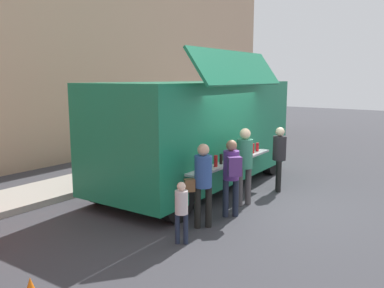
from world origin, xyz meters
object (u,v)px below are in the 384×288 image
at_px(food_truck_main, 199,130).
at_px(customer_rear_waiting, 202,178).
at_px(customer_extra_browsing, 279,153).
at_px(customer_mid_with_backpack, 232,171).
at_px(trash_bin, 213,141).
at_px(child_near_queue, 181,207).
at_px(customer_front_ordering, 244,160).

distance_m(food_truck_main, customer_rear_waiting, 2.95).
xyz_separation_m(customer_rear_waiting, customer_extra_browsing, (3.22, -0.13, 0.01)).
bearing_deg(customer_mid_with_backpack, customer_extra_browsing, -45.31).
xyz_separation_m(trash_bin, customer_mid_with_backpack, (-5.68, -4.21, 0.53)).
relative_size(food_truck_main, child_near_queue, 5.70).
bearing_deg(customer_extra_browsing, customer_front_ordering, 56.04).
height_order(customer_front_ordering, customer_rear_waiting, customer_front_ordering).
distance_m(customer_mid_with_backpack, child_near_queue, 1.70).
bearing_deg(customer_front_ordering, child_near_queue, 119.94).
bearing_deg(child_near_queue, food_truck_main, -0.31).
bearing_deg(customer_rear_waiting, food_truck_main, -12.07).
bearing_deg(child_near_queue, customer_mid_with_backpack, -31.21).
distance_m(food_truck_main, trash_bin, 4.91).
height_order(trash_bin, customer_rear_waiting, customer_rear_waiting).
height_order(food_truck_main, trash_bin, food_truck_main).
xyz_separation_m(customer_front_ordering, customer_rear_waiting, (-1.68, -0.03, -0.07)).
xyz_separation_m(customer_front_ordering, customer_extra_browsing, (1.55, -0.16, -0.06)).
bearing_deg(customer_extra_browsing, food_truck_main, -2.22).
xyz_separation_m(food_truck_main, customer_extra_browsing, (0.90, -1.87, -0.53)).
bearing_deg(customer_front_ordering, trash_bin, -24.37).
xyz_separation_m(food_truck_main, customer_rear_waiting, (-2.32, -1.74, -0.54)).
distance_m(food_truck_main, customer_front_ordering, 1.88).
relative_size(trash_bin, customer_rear_waiting, 0.56).
relative_size(customer_mid_with_backpack, child_near_queue, 1.46).
relative_size(trash_bin, child_near_queue, 0.83).
xyz_separation_m(trash_bin, customer_extra_browsing, (-3.29, -4.19, 0.52)).
distance_m(customer_front_ordering, child_near_queue, 2.55).
xyz_separation_m(trash_bin, customer_rear_waiting, (-6.52, -4.06, 0.52)).
relative_size(food_truck_main, trash_bin, 6.89).
bearing_deg(trash_bin, customer_front_ordering, -140.24).
height_order(customer_rear_waiting, customer_extra_browsing, customer_rear_waiting).
height_order(customer_front_ordering, child_near_queue, customer_front_ordering).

